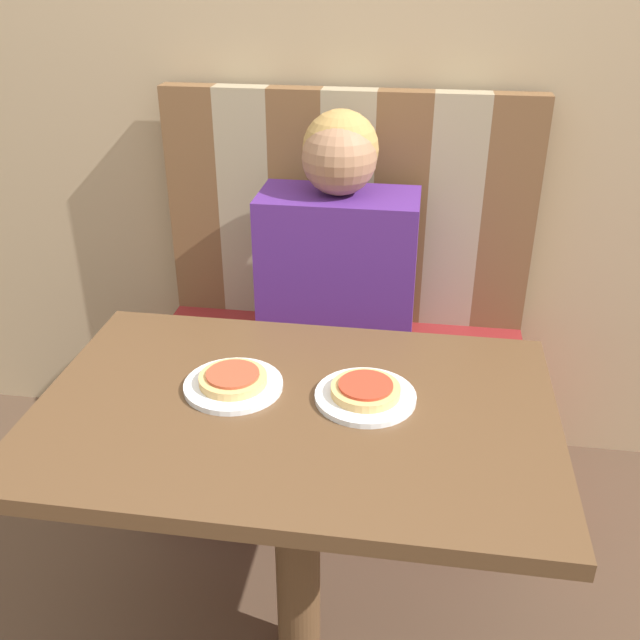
% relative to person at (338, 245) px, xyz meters
% --- Properties ---
extents(wall_back, '(7.00, 0.05, 2.60)m').
position_rel_person_xyz_m(wall_back, '(0.00, 0.30, 0.50)').
color(wall_back, tan).
rests_on(wall_back, ground_plane).
extents(booth_seat, '(1.08, 0.50, 0.49)m').
position_rel_person_xyz_m(booth_seat, '(0.00, -0.00, -0.56)').
color(booth_seat, maroon).
rests_on(booth_seat, ground_plane).
extents(booth_backrest, '(1.08, 0.07, 0.69)m').
position_rel_person_xyz_m(booth_backrest, '(0.00, 0.22, 0.03)').
color(booth_backrest, brown).
rests_on(booth_backrest, booth_seat).
extents(dining_table, '(1.02, 0.67, 0.72)m').
position_rel_person_xyz_m(dining_table, '(0.00, -0.66, -0.18)').
color(dining_table, brown).
rests_on(dining_table, ground_plane).
extents(person, '(0.43, 0.23, 0.67)m').
position_rel_person_xyz_m(person, '(0.00, 0.00, 0.00)').
color(person, '#4C237A').
rests_on(person, booth_seat).
extents(plate_left, '(0.20, 0.20, 0.01)m').
position_rel_person_xyz_m(plate_left, '(-0.13, -0.62, -0.07)').
color(plate_left, white).
rests_on(plate_left, dining_table).
extents(plate_right, '(0.20, 0.20, 0.01)m').
position_rel_person_xyz_m(plate_right, '(0.13, -0.62, -0.07)').
color(plate_right, white).
rests_on(plate_right, dining_table).
extents(pizza_left, '(0.14, 0.14, 0.02)m').
position_rel_person_xyz_m(pizza_left, '(-0.13, -0.62, -0.05)').
color(pizza_left, tan).
rests_on(pizza_left, plate_left).
extents(pizza_right, '(0.14, 0.14, 0.02)m').
position_rel_person_xyz_m(pizza_right, '(0.13, -0.62, -0.05)').
color(pizza_right, tan).
rests_on(pizza_right, plate_right).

